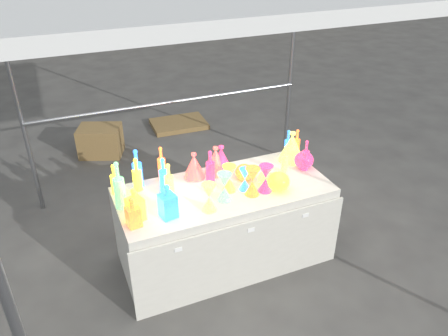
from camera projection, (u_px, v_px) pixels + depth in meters
name	position (u px, v px, depth m)	size (l,w,h in m)	color
ground	(224.00, 257.00, 4.06)	(80.00, 80.00, 0.00)	#5C5A55
display_table	(224.00, 225.00, 3.86)	(1.84, 0.83, 0.75)	silver
cardboard_box_closed	(101.00, 141.00, 5.73)	(0.53, 0.39, 0.39)	olive
cardboard_box_flat	(179.00, 124.00, 6.59)	(0.80, 0.57, 0.07)	olive
bottle_0	(115.00, 179.00, 3.55)	(0.07, 0.07, 0.27)	#F45216
bottle_1	(163.00, 175.00, 3.57)	(0.07, 0.07, 0.32)	green
bottle_2	(161.00, 163.00, 3.74)	(0.07, 0.07, 0.32)	#FFAB1A
bottle_3	(210.00, 166.00, 3.71)	(0.08, 0.08, 0.30)	#1B3EA1
bottle_4	(169.00, 181.00, 3.48)	(0.07, 0.07, 0.32)	#11626C
bottle_5	(119.00, 185.00, 3.35)	(0.09, 0.09, 0.41)	#C327A6
bottle_6	(137.00, 174.00, 3.60)	(0.08, 0.08, 0.30)	#F45216
bottle_7	(137.00, 169.00, 3.62)	(0.08, 0.08, 0.36)	green
decanter_0	(135.00, 204.00, 3.24)	(0.11, 0.11, 0.27)	#F45216
decanter_1	(133.00, 212.00, 3.18)	(0.10, 0.10, 0.25)	#FFAB1A
decanter_2	(168.00, 201.00, 3.27)	(0.12, 0.12, 0.28)	green
hourglass_0	(252.00, 181.00, 3.55)	(0.12, 0.12, 0.25)	#FFAB1A
hourglass_1	(266.00, 178.00, 3.59)	(0.12, 0.12, 0.24)	#1B3EA1
hourglass_2	(209.00, 197.00, 3.36)	(0.12, 0.12, 0.23)	#11626C
hourglass_3	(225.00, 187.00, 3.48)	(0.12, 0.12, 0.24)	#C327A6
hourglass_4	(229.00, 178.00, 3.60)	(0.12, 0.12, 0.23)	#F45216
hourglass_5	(245.00, 179.00, 3.63)	(0.10, 0.10, 0.20)	green
globe_0	(279.00, 182.00, 3.63)	(0.19, 0.19, 0.15)	#F45216
globe_1	(266.00, 180.00, 3.69)	(0.15, 0.15, 0.12)	#11626C
globe_2	(244.00, 173.00, 3.78)	(0.16, 0.16, 0.13)	#FFAB1A
globe_3	(304.00, 161.00, 3.96)	(0.18, 0.18, 0.14)	#1B3EA1
lampshade_0	(216.00, 160.00, 3.86)	(0.21, 0.21, 0.25)	gold
lampshade_1	(194.00, 165.00, 3.79)	(0.20, 0.20, 0.23)	gold
lampshade_2	(221.00, 159.00, 3.88)	(0.21, 0.21, 0.25)	#1B3EA1
lampshade_3	(292.00, 146.00, 4.05)	(0.24, 0.24, 0.29)	#11626C
bottle_8	(288.00, 144.00, 4.09)	(0.06, 0.06, 0.29)	green
bottle_9	(297.00, 143.00, 4.12)	(0.06, 0.06, 0.28)	#FFAB1A
bottle_10	(306.00, 155.00, 3.89)	(0.07, 0.07, 0.29)	#1B3EA1
bottle_11	(285.00, 159.00, 3.85)	(0.06, 0.06, 0.26)	#11626C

